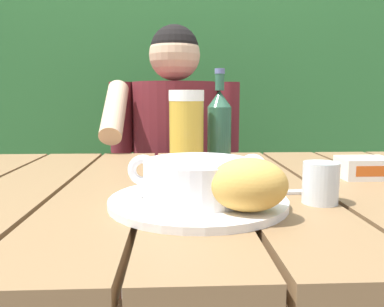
{
  "coord_description": "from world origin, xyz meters",
  "views": [
    {
      "loc": [
        -0.03,
        -0.77,
        0.95
      ],
      "look_at": [
        0.01,
        -0.05,
        0.85
      ],
      "focal_mm": 36.34,
      "sensor_mm": 36.0,
      "label": 1
    }
  ],
  "objects_px": {
    "chair_near_diner": "(175,206)",
    "butter_tub": "(364,168)",
    "bread_roll": "(248,185)",
    "table_knife": "(272,192)",
    "serving_plate": "(198,201)",
    "beer_glass": "(187,133)",
    "beer_bottle": "(219,129)",
    "water_glass_small": "(320,183)",
    "soup_bowl": "(198,178)",
    "person_eating": "(175,160)"
  },
  "relations": [
    {
      "from": "chair_near_diner",
      "to": "butter_tub",
      "type": "height_order",
      "value": "chair_near_diner"
    },
    {
      "from": "beer_bottle",
      "to": "butter_tub",
      "type": "height_order",
      "value": "beer_bottle"
    },
    {
      "from": "person_eating",
      "to": "soup_bowl",
      "type": "relative_size",
      "value": 5.35
    },
    {
      "from": "chair_near_diner",
      "to": "table_knife",
      "type": "xyz_separation_m",
      "value": [
        0.17,
        -0.96,
        0.3
      ]
    },
    {
      "from": "chair_near_diner",
      "to": "butter_tub",
      "type": "bearing_deg",
      "value": -63.91
    },
    {
      "from": "water_glass_small",
      "to": "table_knife",
      "type": "distance_m",
      "value": 0.09
    },
    {
      "from": "bread_roll",
      "to": "beer_bottle",
      "type": "xyz_separation_m",
      "value": [
        0.0,
        0.37,
        0.05
      ]
    },
    {
      "from": "serving_plate",
      "to": "water_glass_small",
      "type": "height_order",
      "value": "water_glass_small"
    },
    {
      "from": "chair_near_diner",
      "to": "butter_tub",
      "type": "distance_m",
      "value": 0.98
    },
    {
      "from": "butter_tub",
      "to": "table_knife",
      "type": "bearing_deg",
      "value": -150.92
    },
    {
      "from": "beer_bottle",
      "to": "bread_roll",
      "type": "bearing_deg",
      "value": -90.17
    },
    {
      "from": "person_eating",
      "to": "serving_plate",
      "type": "relative_size",
      "value": 4.17
    },
    {
      "from": "person_eating",
      "to": "beer_bottle",
      "type": "distance_m",
      "value": 0.56
    },
    {
      "from": "beer_glass",
      "to": "butter_tub",
      "type": "height_order",
      "value": "beer_glass"
    },
    {
      "from": "serving_plate",
      "to": "butter_tub",
      "type": "relative_size",
      "value": 2.74
    },
    {
      "from": "beer_bottle",
      "to": "water_glass_small",
      "type": "relative_size",
      "value": 3.48
    },
    {
      "from": "soup_bowl",
      "to": "beer_bottle",
      "type": "distance_m",
      "value": 0.31
    },
    {
      "from": "table_knife",
      "to": "beer_glass",
      "type": "bearing_deg",
      "value": 128.13
    },
    {
      "from": "beer_glass",
      "to": "water_glass_small",
      "type": "distance_m",
      "value": 0.33
    },
    {
      "from": "serving_plate",
      "to": "table_knife",
      "type": "xyz_separation_m",
      "value": [
        0.14,
        0.06,
        -0.0
      ]
    },
    {
      "from": "water_glass_small",
      "to": "butter_tub",
      "type": "height_order",
      "value": "water_glass_small"
    },
    {
      "from": "beer_bottle",
      "to": "table_knife",
      "type": "distance_m",
      "value": 0.26
    },
    {
      "from": "table_knife",
      "to": "person_eating",
      "type": "bearing_deg",
      "value": 103.04
    },
    {
      "from": "beer_glass",
      "to": "beer_bottle",
      "type": "relative_size",
      "value": 0.79
    },
    {
      "from": "chair_near_diner",
      "to": "soup_bowl",
      "type": "xyz_separation_m",
      "value": [
        0.03,
        -1.02,
        0.34
      ]
    },
    {
      "from": "chair_near_diner",
      "to": "person_eating",
      "type": "distance_m",
      "value": 0.31
    },
    {
      "from": "soup_bowl",
      "to": "table_knife",
      "type": "bearing_deg",
      "value": 24.12
    },
    {
      "from": "serving_plate",
      "to": "beer_glass",
      "type": "distance_m",
      "value": 0.27
    },
    {
      "from": "person_eating",
      "to": "table_knife",
      "type": "xyz_separation_m",
      "value": [
        0.18,
        -0.76,
        0.07
      ]
    },
    {
      "from": "water_glass_small",
      "to": "table_knife",
      "type": "relative_size",
      "value": 0.45
    },
    {
      "from": "soup_bowl",
      "to": "beer_bottle",
      "type": "height_order",
      "value": "beer_bottle"
    },
    {
      "from": "table_knife",
      "to": "soup_bowl",
      "type": "bearing_deg",
      "value": -155.88
    },
    {
      "from": "serving_plate",
      "to": "bread_roll",
      "type": "height_order",
      "value": "bread_roll"
    },
    {
      "from": "soup_bowl",
      "to": "beer_bottle",
      "type": "bearing_deg",
      "value": 76.97
    },
    {
      "from": "bread_roll",
      "to": "water_glass_small",
      "type": "relative_size",
      "value": 1.8
    },
    {
      "from": "serving_plate",
      "to": "bread_roll",
      "type": "xyz_separation_m",
      "value": [
        0.07,
        -0.08,
        0.04
      ]
    },
    {
      "from": "bread_roll",
      "to": "beer_bottle",
      "type": "height_order",
      "value": "beer_bottle"
    },
    {
      "from": "soup_bowl",
      "to": "water_glass_small",
      "type": "distance_m",
      "value": 0.2
    },
    {
      "from": "bread_roll",
      "to": "table_knife",
      "type": "distance_m",
      "value": 0.16
    },
    {
      "from": "chair_near_diner",
      "to": "beer_bottle",
      "type": "distance_m",
      "value": 0.84
    },
    {
      "from": "serving_plate",
      "to": "butter_tub",
      "type": "bearing_deg",
      "value": 27.29
    },
    {
      "from": "serving_plate",
      "to": "table_knife",
      "type": "height_order",
      "value": "serving_plate"
    },
    {
      "from": "soup_bowl",
      "to": "table_knife",
      "type": "distance_m",
      "value": 0.16
    },
    {
      "from": "person_eating",
      "to": "chair_near_diner",
      "type": "bearing_deg",
      "value": 89.18
    },
    {
      "from": "bread_roll",
      "to": "beer_bottle",
      "type": "bearing_deg",
      "value": 89.83
    },
    {
      "from": "chair_near_diner",
      "to": "beer_bottle",
      "type": "height_order",
      "value": "beer_bottle"
    },
    {
      "from": "bread_roll",
      "to": "serving_plate",
      "type": "bearing_deg",
      "value": 130.6
    },
    {
      "from": "bread_roll",
      "to": "water_glass_small",
      "type": "bearing_deg",
      "value": 30.19
    },
    {
      "from": "table_knife",
      "to": "bread_roll",
      "type": "bearing_deg",
      "value": -117.04
    },
    {
      "from": "beer_bottle",
      "to": "water_glass_small",
      "type": "distance_m",
      "value": 0.33
    }
  ]
}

